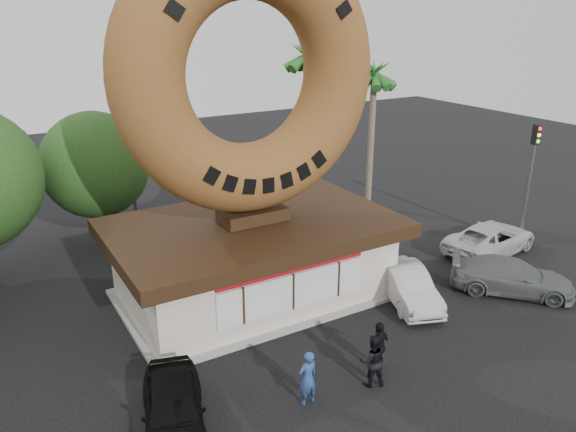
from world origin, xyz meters
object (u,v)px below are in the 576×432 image
at_px(car_white, 490,239).
at_px(person_right, 379,346).
at_px(traffic_signal, 531,170).
at_px(person_left, 308,378).
at_px(donut_shop, 254,256).
at_px(car_silver, 407,285).
at_px(street_lamp, 132,147).
at_px(car_black, 173,409).
at_px(person_center, 372,361).
at_px(giant_donut, 250,75).
at_px(car_grey, 512,277).

bearing_deg(car_white, person_right, 103.74).
xyz_separation_m(traffic_signal, person_left, (-15.75, -4.84, -2.98)).
distance_m(person_left, car_white, 14.42).
xyz_separation_m(donut_shop, car_silver, (5.06, -3.56, -1.05)).
bearing_deg(car_silver, street_lamp, 136.70).
bearing_deg(car_black, person_center, 5.52).
xyz_separation_m(person_right, car_black, (-6.73, 0.68, -0.16)).
relative_size(donut_shop, person_right, 6.33).
bearing_deg(car_black, car_silver, 29.07).
xyz_separation_m(donut_shop, car_white, (11.81, -1.94, -1.03)).
distance_m(giant_donut, person_left, 10.71).
relative_size(donut_shop, person_left, 6.28).
bearing_deg(person_left, traffic_signal, -167.05).
bearing_deg(car_white, car_silver, 93.64).
xyz_separation_m(car_black, car_grey, (14.94, 0.71, -0.01)).
distance_m(donut_shop, giant_donut, 7.17).
bearing_deg(giant_donut, car_white, -9.38).
bearing_deg(car_grey, traffic_signal, -7.87).
bearing_deg(traffic_signal, street_lamp, 142.86).
relative_size(person_center, car_silver, 0.40).
bearing_deg(car_white, person_left, 99.99).
bearing_deg(donut_shop, car_silver, -35.08).
bearing_deg(person_left, street_lamp, -93.78).
height_order(car_black, car_white, car_white).
bearing_deg(person_center, street_lamp, -60.18).
bearing_deg(person_left, person_center, 169.09).
height_order(traffic_signal, person_right, traffic_signal).
distance_m(person_right, car_white, 11.64).
relative_size(giant_donut, car_grey, 2.09).
bearing_deg(street_lamp, giant_donut, -79.49).
bearing_deg(person_center, person_left, 15.34).
bearing_deg(giant_donut, person_left, -104.35).
distance_m(person_center, car_black, 6.17).
xyz_separation_m(car_black, car_white, (17.40, 3.98, 0.01)).
xyz_separation_m(person_right, car_white, (10.67, 4.66, -0.15)).
xyz_separation_m(person_left, person_right, (2.90, 0.24, -0.01)).
height_order(giant_donut, car_silver, giant_donut).
xyz_separation_m(person_right, car_silver, (3.92, 3.04, -0.17)).
bearing_deg(donut_shop, car_black, -133.40).
distance_m(donut_shop, street_lamp, 10.54).
relative_size(giant_donut, person_center, 5.86).
relative_size(person_center, car_black, 0.41).
bearing_deg(car_white, giant_donut, 70.75).
height_order(person_center, car_grey, person_center).
xyz_separation_m(street_lamp, traffic_signal, (15.86, -12.01, -0.61)).
xyz_separation_m(donut_shop, person_right, (1.14, -6.60, -0.88)).
distance_m(traffic_signal, car_black, 20.22).
bearing_deg(person_center, giant_donut, -64.19).
bearing_deg(person_center, car_grey, -145.86).
relative_size(donut_shop, giant_donut, 1.09).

